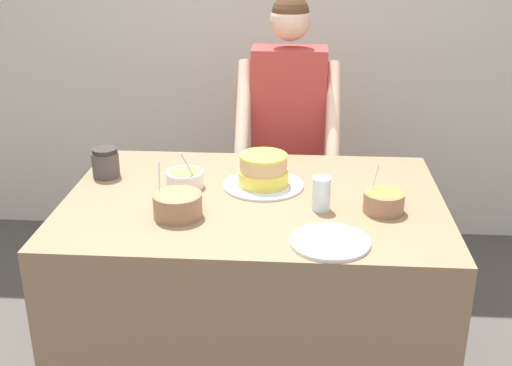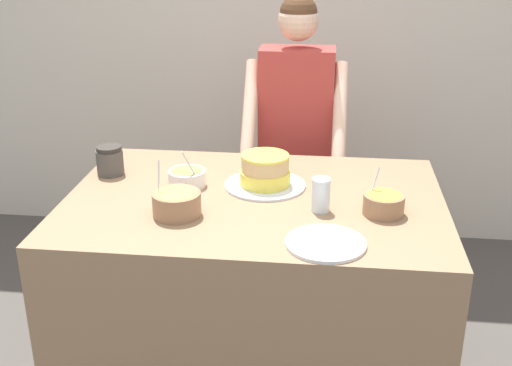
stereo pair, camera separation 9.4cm
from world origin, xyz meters
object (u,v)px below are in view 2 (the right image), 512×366
at_px(cake, 265,173).
at_px(ceramic_plate, 326,243).
at_px(frosting_bowl_yellow, 177,203).
at_px(frosting_bowl_orange, 384,203).
at_px(stoneware_jar, 110,161).
at_px(person_baker, 296,124).
at_px(frosting_bowl_olive, 187,177).
at_px(drinking_glass, 321,195).

relative_size(cake, ceramic_plate, 1.21).
distance_m(frosting_bowl_yellow, frosting_bowl_orange, 0.74).
height_order(cake, stoneware_jar, cake).
relative_size(person_baker, ceramic_plate, 5.98).
xyz_separation_m(cake, ceramic_plate, (0.25, -0.47, -0.05)).
height_order(frosting_bowl_orange, ceramic_plate, frosting_bowl_orange).
bearing_deg(frosting_bowl_olive, frosting_bowl_orange, -13.48).
bearing_deg(ceramic_plate, frosting_bowl_olive, 141.19).
bearing_deg(frosting_bowl_orange, ceramic_plate, -127.19).
relative_size(person_baker, cake, 4.93).
xyz_separation_m(person_baker, drinking_glass, (0.14, -0.90, 0.01)).
distance_m(person_baker, stoneware_jar, 0.97).
bearing_deg(frosting_bowl_orange, frosting_bowl_olive, 166.52).
distance_m(frosting_bowl_yellow, stoneware_jar, 0.51).
height_order(frosting_bowl_orange, stoneware_jar, frosting_bowl_orange).
bearing_deg(person_baker, frosting_bowl_yellow, -110.23).
relative_size(frosting_bowl_orange, ceramic_plate, 0.61).
bearing_deg(person_baker, cake, -96.69).
bearing_deg(frosting_bowl_orange, person_baker, 112.07).
height_order(frosting_bowl_yellow, stoneware_jar, frosting_bowl_yellow).
xyz_separation_m(person_baker, cake, (-0.08, -0.69, 0.01)).
xyz_separation_m(frosting_bowl_orange, frosting_bowl_olive, (-0.75, 0.18, -0.01)).
xyz_separation_m(frosting_bowl_orange, ceramic_plate, (-0.20, -0.26, -0.04)).
xyz_separation_m(cake, stoneware_jar, (-0.65, 0.06, 0.00)).
distance_m(frosting_bowl_olive, stoneware_jar, 0.35).
bearing_deg(cake, frosting_bowl_yellow, -133.35).
bearing_deg(frosting_bowl_yellow, stoneware_jar, 135.19).
height_order(frosting_bowl_yellow, frosting_bowl_olive, frosting_bowl_yellow).
bearing_deg(ceramic_plate, cake, 117.45).
xyz_separation_m(frosting_bowl_yellow, drinking_glass, (0.51, 0.10, 0.02)).
distance_m(frosting_bowl_yellow, ceramic_plate, 0.56).
distance_m(frosting_bowl_orange, ceramic_plate, 0.33).
relative_size(person_baker, stoneware_jar, 13.07).
height_order(frosting_bowl_orange, frosting_bowl_olive, frosting_bowl_olive).
height_order(frosting_bowl_orange, drinking_glass, frosting_bowl_orange).
distance_m(frosting_bowl_yellow, frosting_bowl_olive, 0.27).
relative_size(cake, frosting_bowl_yellow, 1.63).
bearing_deg(drinking_glass, person_baker, 98.92).
relative_size(drinking_glass, ceramic_plate, 0.47).
bearing_deg(ceramic_plate, stoneware_jar, 149.23).
bearing_deg(drinking_glass, ceramic_plate, -84.95).
bearing_deg(stoneware_jar, cake, -5.26).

